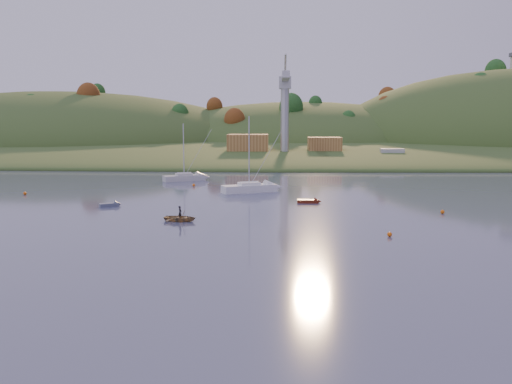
{
  "coord_description": "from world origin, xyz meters",
  "views": [
    {
      "loc": [
        0.03,
        -33.17,
        12.36
      ],
      "look_at": [
        -2.38,
        31.64,
        3.61
      ],
      "focal_mm": 40.0,
      "sensor_mm": 36.0,
      "label": 1
    }
  ],
  "objects_px": {
    "sailboat_near": "(184,177)",
    "canoe": "(180,218)",
    "grey_dinghy": "(113,205)",
    "red_tender": "(312,201)",
    "sailboat_far": "(249,187)"
  },
  "relations": [
    {
      "from": "sailboat_near",
      "to": "red_tender",
      "type": "bearing_deg",
      "value": -76.67
    },
    {
      "from": "canoe",
      "to": "red_tender",
      "type": "distance_m",
      "value": 21.96
    },
    {
      "from": "sailboat_near",
      "to": "grey_dinghy",
      "type": "distance_m",
      "value": 30.94
    },
    {
      "from": "sailboat_far",
      "to": "red_tender",
      "type": "distance_m",
      "value": 14.55
    },
    {
      "from": "red_tender",
      "to": "sailboat_near",
      "type": "bearing_deg",
      "value": 132.33
    },
    {
      "from": "canoe",
      "to": "sailboat_near",
      "type": "bearing_deg",
      "value": 18.33
    },
    {
      "from": "sailboat_near",
      "to": "canoe",
      "type": "relative_size",
      "value": 2.83
    },
    {
      "from": "sailboat_near",
      "to": "sailboat_far",
      "type": "height_order",
      "value": "sailboat_far"
    },
    {
      "from": "sailboat_far",
      "to": "canoe",
      "type": "xyz_separation_m",
      "value": [
        -6.86,
        -25.63,
        -0.39
      ]
    },
    {
      "from": "red_tender",
      "to": "grey_dinghy",
      "type": "bearing_deg",
      "value": -169.93
    },
    {
      "from": "sailboat_near",
      "to": "canoe",
      "type": "distance_m",
      "value": 41.77
    },
    {
      "from": "sailboat_near",
      "to": "canoe",
      "type": "xyz_separation_m",
      "value": [
        6.27,
        -41.3,
        -0.31
      ]
    },
    {
      "from": "sailboat_near",
      "to": "red_tender",
      "type": "height_order",
      "value": "sailboat_near"
    },
    {
      "from": "sailboat_far",
      "to": "grey_dinghy",
      "type": "xyz_separation_m",
      "value": [
        -17.93,
        -14.89,
        -0.55
      ]
    },
    {
      "from": "canoe",
      "to": "grey_dinghy",
      "type": "xyz_separation_m",
      "value": [
        -11.07,
        10.73,
        -0.17
      ]
    }
  ]
}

